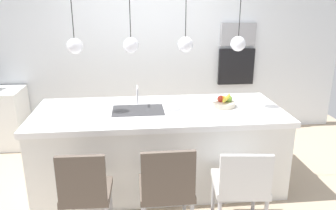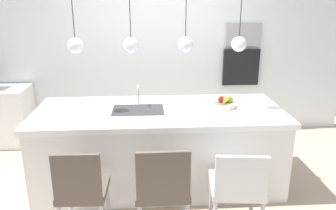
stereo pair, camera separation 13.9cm
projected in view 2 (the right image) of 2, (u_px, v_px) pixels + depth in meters
name	position (u px, v px, depth m)	size (l,w,h in m)	color
floor	(160.00, 181.00, 3.96)	(6.60, 6.60, 0.00)	tan
back_wall	(154.00, 50.00, 5.14)	(6.00, 0.10, 2.60)	white
kitchen_island	(159.00, 146.00, 3.83)	(2.72, 1.10, 0.89)	white
sink_basin	(138.00, 110.00, 3.68)	(0.56, 0.40, 0.02)	#2D2D30
faucet	(138.00, 92.00, 3.84)	(0.02, 0.17, 0.22)	silver
fruit_bowl	(224.00, 103.00, 3.76)	(0.27, 0.27, 0.16)	beige
microwave	(243.00, 34.00, 5.08)	(0.54, 0.08, 0.34)	#9E9EA3
oven	(241.00, 67.00, 5.24)	(0.56, 0.08, 0.56)	black
chair_near	(82.00, 189.00, 2.88)	(0.42, 0.43, 0.88)	brown
chair_middle	(162.00, 186.00, 2.92)	(0.47, 0.46, 0.90)	brown
chair_far	(238.00, 185.00, 2.97)	(0.51, 0.52, 0.84)	silver
pendant_light_left	(75.00, 45.00, 3.43)	(0.16, 0.16, 0.76)	silver
pendant_light_center_left	(131.00, 45.00, 3.46)	(0.16, 0.16, 0.76)	silver
pendant_light_center_right	(185.00, 44.00, 3.50)	(0.16, 0.16, 0.76)	silver
pendant_light_right	(239.00, 44.00, 3.53)	(0.16, 0.16, 0.76)	silver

